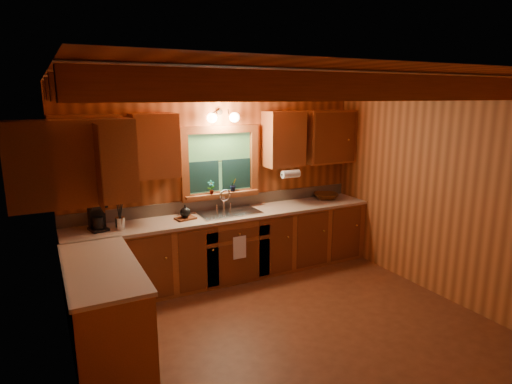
{
  "coord_description": "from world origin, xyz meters",
  "views": [
    {
      "loc": [
        -2.21,
        -3.5,
        2.43
      ],
      "look_at": [
        0.0,
        0.8,
        1.35
      ],
      "focal_mm": 30.05,
      "sensor_mm": 36.0,
      "label": 1
    }
  ],
  "objects": [
    {
      "name": "base_cabinets",
      "position": [
        -0.49,
        1.28,
        0.43
      ],
      "size": [
        4.2,
        2.22,
        0.86
      ],
      "color": "brown",
      "rests_on": "ground"
    },
    {
      "name": "room",
      "position": [
        0.0,
        0.0,
        1.3
      ],
      "size": [
        4.2,
        4.2,
        4.2
      ],
      "color": "#5D2C16",
      "rests_on": "ground"
    },
    {
      "name": "ceiling_beams",
      "position": [
        0.0,
        0.0,
        2.49
      ],
      "size": [
        4.2,
        2.54,
        0.18
      ],
      "color": "brown",
      "rests_on": "room"
    },
    {
      "name": "cutting_board",
      "position": [
        -0.61,
        1.59,
        0.91
      ],
      "size": [
        0.28,
        0.22,
        0.02
      ],
      "primitive_type": "cube",
      "rotation": [
        0.0,
        0.0,
        0.19
      ],
      "color": "#632C15",
      "rests_on": "countertop"
    },
    {
      "name": "wall_sconce",
      "position": [
        0.0,
        1.75,
        2.16
      ],
      "size": [
        0.45,
        0.21,
        0.17
      ],
      "color": "black",
      "rests_on": "room"
    },
    {
      "name": "potted_plant_right",
      "position": [
        0.17,
        1.81,
        1.23
      ],
      "size": [
        0.13,
        0.11,
        0.19
      ],
      "primitive_type": "imported",
      "rotation": [
        0.0,
        0.0,
        0.36
      ],
      "color": "#632C15",
      "rests_on": "window_sill"
    },
    {
      "name": "wicker_basket",
      "position": [
        1.64,
        1.66,
        0.95
      ],
      "size": [
        0.49,
        0.49,
        0.09
      ],
      "primitive_type": "imported",
      "rotation": [
        0.0,
        0.0,
        -0.44
      ],
      "color": "#48230C",
      "rests_on": "countertop"
    },
    {
      "name": "utensil_crock",
      "position": [
        -1.42,
        1.54,
        0.98
      ],
      "size": [
        0.11,
        0.11,
        0.32
      ],
      "rotation": [
        0.0,
        0.0,
        0.07
      ],
      "color": "silver",
      "rests_on": "countertop"
    },
    {
      "name": "paper_towel_roll",
      "position": [
        0.92,
        1.53,
        1.37
      ],
      "size": [
        0.27,
        0.11,
        0.11
      ],
      "primitive_type": "cylinder",
      "rotation": [
        0.0,
        1.57,
        0.0
      ],
      "color": "white",
      "rests_on": "upper_cabinets"
    },
    {
      "name": "dish_towel",
      "position": [
        0.0,
        1.26,
        0.52
      ],
      "size": [
        0.18,
        0.01,
        0.3
      ],
      "primitive_type": "cube",
      "color": "white",
      "rests_on": "base_cabinets"
    },
    {
      "name": "dishwasher_panel",
      "position": [
        -1.47,
        0.68,
        0.43
      ],
      "size": [
        0.02,
        0.6,
        0.8
      ],
      "primitive_type": "cube",
      "color": "white",
      "rests_on": "base_cabinets"
    },
    {
      "name": "backsplash",
      "position": [
        0.0,
        1.89,
        0.98
      ],
      "size": [
        4.2,
        0.02,
        0.16
      ],
      "primitive_type": "cube",
      "color": "tan",
      "rests_on": "room"
    },
    {
      "name": "sink",
      "position": [
        0.0,
        1.6,
        0.86
      ],
      "size": [
        0.82,
        0.48,
        0.43
      ],
      "color": "silver",
      "rests_on": "countertop"
    },
    {
      "name": "window_sill",
      "position": [
        0.0,
        1.82,
        1.12
      ],
      "size": [
        1.06,
        0.14,
        0.04
      ],
      "primitive_type": "cube",
      "color": "brown",
      "rests_on": "room"
    },
    {
      "name": "teakettle",
      "position": [
        -0.61,
        1.59,
        0.99
      ],
      "size": [
        0.13,
        0.13,
        0.17
      ],
      "rotation": [
        0.0,
        0.0,
        -0.25
      ],
      "color": "black",
      "rests_on": "cutting_board"
    },
    {
      "name": "window",
      "position": [
        0.0,
        1.87,
        1.53
      ],
      "size": [
        1.12,
        0.08,
        1.0
      ],
      "color": "brown",
      "rests_on": "room"
    },
    {
      "name": "upper_cabinets",
      "position": [
        -0.56,
        1.42,
        1.84
      ],
      "size": [
        4.19,
        1.77,
        0.78
      ],
      "color": "brown",
      "rests_on": "room"
    },
    {
      "name": "countertop",
      "position": [
        -0.48,
        1.29,
        0.88
      ],
      "size": [
        4.2,
        2.24,
        0.04
      ],
      "color": "tan",
      "rests_on": "base_cabinets"
    },
    {
      "name": "coffee_maker",
      "position": [
        -1.66,
        1.63,
        1.06
      ],
      "size": [
        0.18,
        0.23,
        0.33
      ],
      "rotation": [
        0.0,
        0.0,
        0.24
      ],
      "color": "black",
      "rests_on": "countertop"
    },
    {
      "name": "potted_plant_left",
      "position": [
        -0.17,
        1.79,
        1.24
      ],
      "size": [
        0.1,
        0.07,
        0.19
      ],
      "primitive_type": "imported",
      "rotation": [
        0.0,
        0.0,
        -0.06
      ],
      "color": "#632C15",
      "rests_on": "window_sill"
    }
  ]
}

